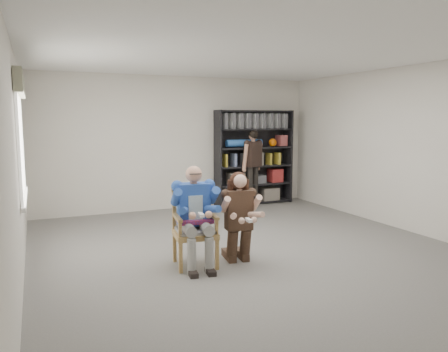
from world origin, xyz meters
name	(u,v)px	position (x,y,z in m)	size (l,w,h in m)	color
room_shell	(254,155)	(0.00, 0.00, 1.40)	(6.00, 7.00, 2.80)	silver
floor	(253,253)	(0.00, 0.00, 0.00)	(6.00, 7.00, 0.01)	#65635E
window_left	(22,140)	(-2.95, 1.00, 1.63)	(0.16, 2.00, 1.75)	white
armchair	(195,228)	(-0.95, -0.18, 0.51)	(0.59, 0.57, 1.02)	olive
seated_man	(195,216)	(-0.95, -0.18, 0.66)	(0.57, 0.79, 1.32)	#2E429C
kneeling_woman	(239,218)	(-0.37, -0.30, 0.60)	(0.51, 0.81, 1.21)	#372419
bookshelf	(254,158)	(1.70, 3.28, 1.05)	(1.80, 0.38, 2.10)	black
standing_man	(253,168)	(1.59, 3.12, 0.84)	(0.52, 0.29, 1.67)	black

